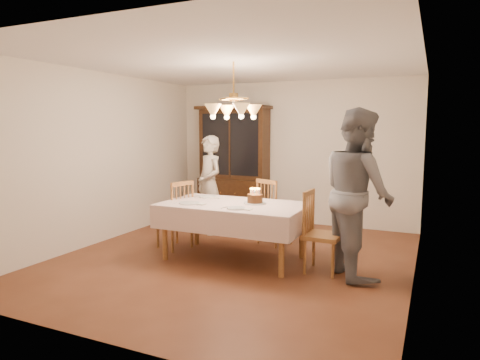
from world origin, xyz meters
The scene contains 14 objects.
ground centered at (0.00, 0.00, 0.00)m, with size 5.00×5.00×0.00m, color #572B18.
room_shell centered at (0.00, 0.00, 1.58)m, with size 5.00×5.00×5.00m.
dining_table centered at (0.00, 0.00, 0.68)m, with size 1.90×1.10×0.76m.
china_hutch centered at (-1.07, 2.25, 1.04)m, with size 1.38×0.54×2.16m.
chair_far_side centered at (0.24, 0.93, 0.44)m, with size 0.57×0.56×1.00m.
chair_left_end centered at (-1.01, 0.12, 0.45)m, with size 0.53×0.55×1.00m.
chair_right_end centered at (1.20, -0.03, 0.44)m, with size 0.44×0.45×1.00m.
elderly_woman centered at (-0.97, 1.11, 0.82)m, with size 0.60×0.39×1.63m, color beige.
adult_in_grey centered at (1.60, 0.06, 1.00)m, with size 0.97×0.75×1.99m, color slate.
birthday_cake centered at (0.26, 0.11, 0.82)m, with size 0.30×0.30×0.21m.
place_setting_near_left centered at (-0.52, -0.26, 0.77)m, with size 0.42×0.27×0.02m.
place_setting_near_right centered at (0.20, -0.33, 0.77)m, with size 0.38×0.23×0.02m.
place_setting_far_left centered at (-0.55, 0.31, 0.77)m, with size 0.40×0.25×0.02m.
chandelier centered at (0.00, 0.00, 1.98)m, with size 0.62×0.62×0.73m.
Camera 1 is at (2.40, -5.07, 1.76)m, focal length 32.00 mm.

